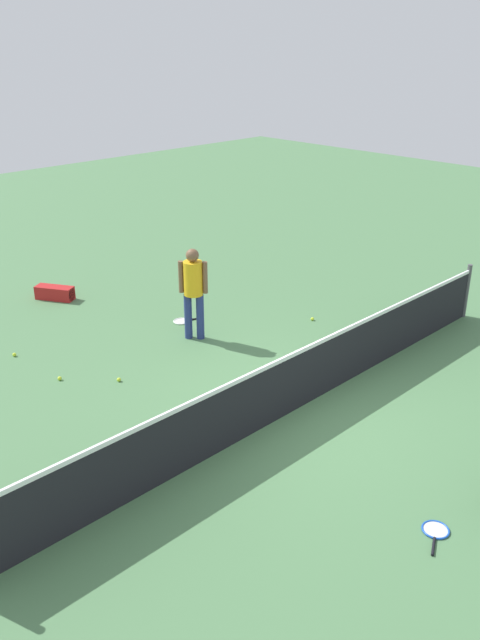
# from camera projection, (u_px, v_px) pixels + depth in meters

# --- Properties ---
(ground_plane) EXTENTS (40.00, 40.00, 0.00)m
(ground_plane) POSITION_uv_depth(u_px,v_px,m) (296.00, 409.00, 9.76)
(ground_plane) COLOR #4C7A4C
(court_net) EXTENTS (10.09, 0.09, 1.07)m
(court_net) POSITION_uv_depth(u_px,v_px,m) (297.00, 379.00, 9.56)
(court_net) COLOR #4C4C51
(court_net) RESTS_ON ground_plane
(player_near_side) EXTENTS (0.48, 0.48, 1.70)m
(player_near_side) POSITION_uv_depth(u_px,v_px,m) (193.00, 286.00, 11.64)
(player_near_side) COLOR navy
(player_near_side) RESTS_ON ground_plane
(tennis_racket_near_player) EXTENTS (0.60, 0.41, 0.03)m
(tennis_racket_near_player) POSITION_uv_depth(u_px,v_px,m) (183.00, 321.00, 12.72)
(tennis_racket_near_player) COLOR white
(tennis_racket_near_player) RESTS_ON ground_plane
(tennis_racket_far_player) EXTENTS (0.60, 0.42, 0.03)m
(tennis_racket_far_player) POSITION_uv_depth(u_px,v_px,m) (435.00, 531.00, 7.35)
(tennis_racket_far_player) COLOR blue
(tennis_racket_far_player) RESTS_ON ground_plane
(tennis_ball_near_player) EXTENTS (0.07, 0.07, 0.07)m
(tennis_ball_near_player) POSITION_uv_depth(u_px,v_px,m) (181.00, 414.00, 9.58)
(tennis_ball_near_player) COLOR #C6E033
(tennis_ball_near_player) RESTS_ON ground_plane
(tennis_ball_by_net) EXTENTS (0.07, 0.07, 0.07)m
(tennis_ball_by_net) POSITION_uv_depth(u_px,v_px,m) (14.00, 355.00, 11.34)
(tennis_ball_by_net) COLOR #C6E033
(tennis_ball_by_net) RESTS_ON ground_plane
(tennis_ball_midcourt) EXTENTS (0.07, 0.07, 0.07)m
(tennis_ball_midcourt) POSITION_uv_depth(u_px,v_px,m) (312.00, 319.00, 12.76)
(tennis_ball_midcourt) COLOR #C6E033
(tennis_ball_midcourt) RESTS_ON ground_plane
(tennis_ball_baseline) EXTENTS (0.07, 0.07, 0.07)m
(tennis_ball_baseline) POSITION_uv_depth(u_px,v_px,m) (60.00, 378.00, 10.56)
(tennis_ball_baseline) COLOR #C6E033
(tennis_ball_baseline) RESTS_ON ground_plane
(tennis_ball_stray_left) EXTENTS (0.07, 0.07, 0.07)m
(tennis_ball_stray_left) POSITION_uv_depth(u_px,v_px,m) (119.00, 380.00, 10.52)
(tennis_ball_stray_left) COLOR #C6E033
(tennis_ball_stray_left) RESTS_ON ground_plane
(equipment_bag) EXTENTS (0.65, 0.83, 0.28)m
(equipment_bag) POSITION_uv_depth(u_px,v_px,m) (56.00, 293.00, 13.74)
(equipment_bag) COLOR #B21E1E
(equipment_bag) RESTS_ON ground_plane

